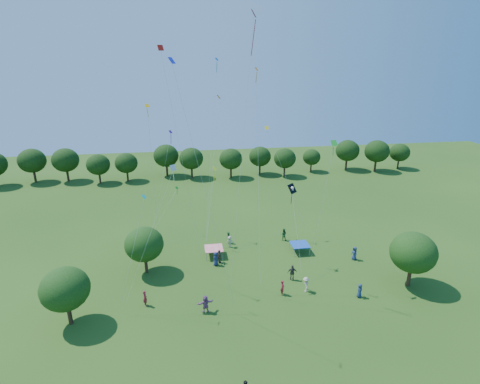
{
  "coord_description": "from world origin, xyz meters",
  "views": [
    {
      "loc": [
        -5.13,
        -19.46,
        22.95
      ],
      "look_at": [
        0.0,
        14.0,
        11.0
      ],
      "focal_mm": 28.0,
      "sensor_mm": 36.0,
      "label": 1
    }
  ],
  "objects_px": {
    "tent_red_stripe": "(214,248)",
    "red_high_kite": "(249,74)",
    "near_tree_east": "(413,253)",
    "near_tree_west": "(65,289)",
    "pirate_kite": "(292,190)",
    "tent_blue": "(300,245)",
    "near_tree_north": "(144,244)"
  },
  "relations": [
    {
      "from": "near_tree_west",
      "to": "red_high_kite",
      "type": "height_order",
      "value": "red_high_kite"
    },
    {
      "from": "tent_blue",
      "to": "near_tree_north",
      "type": "bearing_deg",
      "value": -173.97
    },
    {
      "from": "near_tree_west",
      "to": "pirate_kite",
      "type": "distance_m",
      "value": 24.81
    },
    {
      "from": "near_tree_east",
      "to": "tent_red_stripe",
      "type": "height_order",
      "value": "near_tree_east"
    },
    {
      "from": "near_tree_west",
      "to": "near_tree_east",
      "type": "xyz_separation_m",
      "value": [
        34.31,
        1.02,
        0.27
      ]
    },
    {
      "from": "near_tree_north",
      "to": "tent_red_stripe",
      "type": "relative_size",
      "value": 2.51
    },
    {
      "from": "near_tree_west",
      "to": "pirate_kite",
      "type": "xyz_separation_m",
      "value": [
        22.93,
        7.71,
        5.52
      ]
    },
    {
      "from": "near_tree_north",
      "to": "near_tree_east",
      "type": "xyz_separation_m",
      "value": [
        28.11,
        -6.96,
        0.39
      ]
    },
    {
      "from": "near_tree_east",
      "to": "tent_red_stripe",
      "type": "bearing_deg",
      "value": 154.59
    },
    {
      "from": "near_tree_west",
      "to": "near_tree_east",
      "type": "height_order",
      "value": "near_tree_east"
    },
    {
      "from": "near_tree_west",
      "to": "tent_blue",
      "type": "height_order",
      "value": "near_tree_west"
    },
    {
      "from": "near_tree_east",
      "to": "tent_red_stripe",
      "type": "xyz_separation_m",
      "value": [
        -20.16,
        9.58,
        -2.93
      ]
    },
    {
      "from": "near_tree_west",
      "to": "pirate_kite",
      "type": "height_order",
      "value": "pirate_kite"
    },
    {
      "from": "red_high_kite",
      "to": "near_tree_north",
      "type": "bearing_deg",
      "value": 160.16
    },
    {
      "from": "red_high_kite",
      "to": "tent_blue",
      "type": "bearing_deg",
      "value": 37.58
    },
    {
      "from": "near_tree_north",
      "to": "near_tree_east",
      "type": "height_order",
      "value": "near_tree_east"
    },
    {
      "from": "near_tree_west",
      "to": "red_high_kite",
      "type": "distance_m",
      "value": 25.31
    },
    {
      "from": "near_tree_east",
      "to": "tent_blue",
      "type": "bearing_deg",
      "value": 136.27
    },
    {
      "from": "tent_blue",
      "to": "tent_red_stripe",
      "type": "bearing_deg",
      "value": 176.65
    },
    {
      "from": "near_tree_west",
      "to": "red_high_kite",
      "type": "xyz_separation_m",
      "value": [
        17.22,
        4.01,
        18.11
      ]
    },
    {
      "from": "pirate_kite",
      "to": "red_high_kite",
      "type": "distance_m",
      "value": 14.31
    },
    {
      "from": "near_tree_west",
      "to": "near_tree_north",
      "type": "height_order",
      "value": "near_tree_west"
    },
    {
      "from": "tent_red_stripe",
      "to": "red_high_kite",
      "type": "xyz_separation_m",
      "value": [
        3.07,
        -6.59,
        20.77
      ]
    },
    {
      "from": "tent_red_stripe",
      "to": "red_high_kite",
      "type": "height_order",
      "value": "red_high_kite"
    },
    {
      "from": "near_tree_west",
      "to": "tent_blue",
      "type": "distance_m",
      "value": 27.0
    },
    {
      "from": "near_tree_east",
      "to": "near_tree_west",
      "type": "bearing_deg",
      "value": -178.3
    },
    {
      "from": "near_tree_west",
      "to": "pirate_kite",
      "type": "bearing_deg",
      "value": 18.59
    },
    {
      "from": "pirate_kite",
      "to": "red_high_kite",
      "type": "height_order",
      "value": "red_high_kite"
    },
    {
      "from": "near_tree_west",
      "to": "near_tree_north",
      "type": "distance_m",
      "value": 10.11
    },
    {
      "from": "pirate_kite",
      "to": "near_tree_north",
      "type": "bearing_deg",
      "value": 179.07
    },
    {
      "from": "near_tree_east",
      "to": "tent_blue",
      "type": "height_order",
      "value": "near_tree_east"
    },
    {
      "from": "near_tree_east",
      "to": "red_high_kite",
      "type": "xyz_separation_m",
      "value": [
        -17.09,
        2.99,
        17.84
      ]
    }
  ]
}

